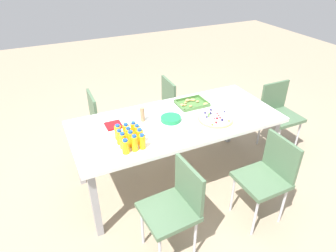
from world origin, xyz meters
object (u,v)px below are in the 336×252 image
juice_bottle_11 (134,129)px  chair_far_left (105,119)px  chair_far_right (177,103)px  juice_bottle_2 (142,142)px  juice_bottle_0 (126,147)px  juice_bottle_4 (131,139)px  cardboard_tube (142,115)px  chair_near_right (268,174)px  juice_bottle_10 (126,131)px  napkin_stack (114,125)px  party_table (177,125)px  juice_bottle_6 (120,137)px  fruit_pizza (215,119)px  chair_end (279,111)px  snack_tray (192,103)px  plate_stack (171,119)px  juice_bottle_9 (118,132)px  juice_bottle_3 (123,141)px  juice_bottle_1 (135,143)px  juice_bottle_7 (129,135)px  juice_bottle_5 (140,137)px  chair_near_left (176,204)px  juice_bottle_8 (137,133)px

juice_bottle_11 → chair_far_left: bearing=95.0°
chair_far_right → juice_bottle_2: 1.42m
juice_bottle_2 → juice_bottle_0: bearing=-178.7°
juice_bottle_4 → cardboard_tube: juice_bottle_4 is taller
juice_bottle_11 → juice_bottle_0: bearing=-123.7°
chair_far_right → chair_near_right: size_ratio=1.00×
juice_bottle_0 → juice_bottle_10: (0.08, 0.23, 0.00)m
chair_far_right → napkin_stack: bearing=-56.4°
party_table → juice_bottle_6: size_ratio=14.74×
juice_bottle_0 → fruit_pizza: 0.98m
chair_end → snack_tray: size_ratio=2.63×
fruit_pizza → plate_stack: bearing=156.7°
juice_bottle_9 → juice_bottle_0: bearing=-91.8°
juice_bottle_3 → juice_bottle_11: size_ratio=1.08×
juice_bottle_10 → juice_bottle_0: bearing=-109.4°
juice_bottle_10 → plate_stack: juice_bottle_10 is taller
chair_near_right → juice_bottle_1: (-1.06, 0.50, 0.33)m
juice_bottle_10 → chair_near_right: bearing=-34.3°
chair_end → cardboard_tube: bearing=-2.2°
juice_bottle_4 → napkin_stack: (-0.04, 0.38, -0.06)m
chair_far_right → juice_bottle_7: bearing=-44.0°
juice_bottle_5 → chair_far_left: bearing=94.6°
juice_bottle_9 → napkin_stack: bearing=84.8°
juice_bottle_3 → chair_far_left: bearing=85.8°
juice_bottle_5 → cardboard_tube: size_ratio=1.03×
chair_far_right → juice_bottle_9: 1.36m
plate_stack → juice_bottle_9: bearing=-171.2°
chair_far_left → juice_bottle_4: 1.05m
chair_far_right → snack_tray: (-0.10, -0.55, 0.27)m
juice_bottle_0 → juice_bottle_4: (0.07, 0.08, 0.01)m
juice_bottle_1 → fruit_pizza: juice_bottle_1 is taller
chair_far_right → juice_bottle_3: juice_bottle_3 is taller
fruit_pizza → chair_far_left: bearing=133.9°
juice_bottle_2 → juice_bottle_10: same height
chair_near_left → chair_end: (1.82, 0.83, 0.00)m
snack_tray → cardboard_tube: bearing=-170.6°
snack_tray → plate_stack: same height
chair_far_right → juice_bottle_9: (-1.01, -0.85, 0.32)m
juice_bottle_0 → plate_stack: bearing=29.4°
party_table → juice_bottle_11: juice_bottle_11 is taller
party_table → juice_bottle_1: bearing=-150.7°
juice_bottle_4 → juice_bottle_10: 0.15m
juice_bottle_1 → juice_bottle_7: bearing=90.5°
chair_far_left → napkin_stack: chair_far_left is taller
chair_near_left → chair_far_right: (0.79, 1.55, 0.00)m
juice_bottle_3 → snack_tray: (0.92, 0.45, -0.06)m
juice_bottle_8 → juice_bottle_10: bearing=134.5°
chair_near_left → fruit_pizza: (0.74, 0.62, 0.27)m
chair_near_left → juice_bottle_11: size_ratio=5.95×
juice_bottle_6 → snack_tray: juice_bottle_6 is taller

